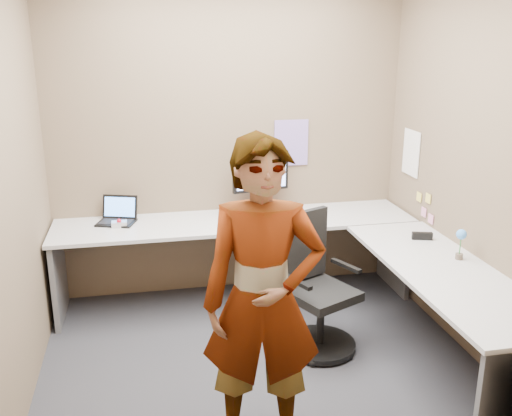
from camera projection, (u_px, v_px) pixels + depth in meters
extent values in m
plane|color=#26272C|center=(260.00, 360.00, 4.02)|extent=(3.00, 3.00, 0.00)
plane|color=brown|center=(228.00, 139.00, 4.84)|extent=(3.00, 0.00, 3.00)
plane|color=brown|center=(473.00, 164.00, 3.91)|extent=(0.00, 2.70, 2.70)
plane|color=brown|center=(10.00, 187.00, 3.34)|extent=(0.00, 2.70, 2.70)
cube|color=#B6B6B6|center=(236.00, 222.00, 4.73)|extent=(2.96, 0.65, 0.03)
cube|color=#B6B6B6|center=(445.00, 272.00, 3.73)|extent=(0.65, 1.91, 0.03)
cube|color=#59595B|center=(59.00, 276.00, 4.56)|extent=(0.04, 0.60, 0.70)
cube|color=#59595B|center=(394.00, 250.00, 5.11)|extent=(0.04, 0.60, 0.70)
cube|color=red|center=(261.00, 211.00, 4.87)|extent=(0.35, 0.29, 0.06)
cube|color=black|center=(261.00, 206.00, 4.86)|extent=(0.23, 0.18, 0.02)
cube|color=black|center=(261.00, 198.00, 4.86)|extent=(0.06, 0.05, 0.12)
cube|color=black|center=(261.00, 172.00, 4.79)|extent=(0.49, 0.13, 0.33)
cube|color=#93ADFF|center=(262.00, 172.00, 4.77)|extent=(0.44, 0.09, 0.28)
cube|color=black|center=(116.00, 223.00, 4.63)|extent=(0.34, 0.29, 0.02)
cube|color=black|center=(120.00, 207.00, 4.70)|extent=(0.30, 0.15, 0.19)
cube|color=#4A8BEC|center=(120.00, 207.00, 4.70)|extent=(0.26, 0.12, 0.15)
cube|color=#B7B7BC|center=(119.00, 224.00, 4.55)|extent=(0.12, 0.08, 0.04)
sphere|color=red|center=(119.00, 221.00, 4.53)|extent=(0.04, 0.04, 0.04)
cone|color=white|center=(243.00, 219.00, 4.64)|extent=(0.10, 0.10, 0.06)
cube|color=black|center=(422.00, 236.00, 4.27)|extent=(0.16, 0.08, 0.05)
cylinder|color=brown|center=(459.00, 256.00, 3.90)|extent=(0.05, 0.05, 0.04)
cylinder|color=#338C3F|center=(460.00, 244.00, 3.87)|extent=(0.01, 0.01, 0.14)
sphere|color=#4696F7|center=(461.00, 234.00, 3.85)|extent=(0.07, 0.07, 0.07)
cube|color=#846BB7|center=(291.00, 143.00, 4.95)|extent=(0.30, 0.01, 0.40)
cube|color=white|center=(411.00, 153.00, 4.78)|extent=(0.01, 0.28, 0.38)
cube|color=#F2E059|center=(428.00, 198.00, 4.54)|extent=(0.01, 0.07, 0.07)
cube|color=pink|center=(424.00, 212.00, 4.63)|extent=(0.01, 0.07, 0.07)
cube|color=pink|center=(431.00, 219.00, 4.52)|extent=(0.01, 0.07, 0.07)
cube|color=#F2E059|center=(419.00, 197.00, 4.69)|extent=(0.01, 0.07, 0.07)
cylinder|color=black|center=(320.00, 344.00, 4.16)|extent=(0.52, 0.52, 0.04)
cylinder|color=black|center=(321.00, 319.00, 4.10)|extent=(0.06, 0.06, 0.37)
cube|color=black|center=(321.00, 294.00, 4.04)|extent=(0.57, 0.57, 0.07)
cube|color=black|center=(303.00, 245.00, 4.11)|extent=(0.39, 0.22, 0.51)
cube|color=black|center=(297.00, 282.00, 3.86)|extent=(0.15, 0.27, 0.03)
cube|color=black|center=(346.00, 266.00, 4.13)|extent=(0.15, 0.27, 0.03)
imported|color=#999399|center=(263.00, 301.00, 2.97)|extent=(0.70, 0.52, 1.75)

